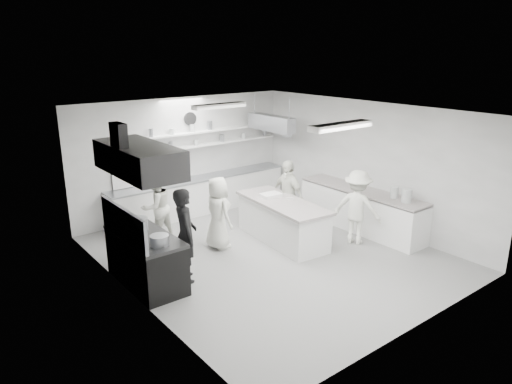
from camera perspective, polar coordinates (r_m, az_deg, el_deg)
floor at (r=10.10m, az=1.67°, el=-7.52°), size 6.00×7.00×0.02m
ceiling at (r=9.27m, az=1.83°, el=9.74°), size 6.00×7.00×0.02m
wall_back at (r=12.38m, az=-8.69°, el=4.29°), size 6.00×0.04×3.00m
wall_front at (r=7.38m, az=19.45°, el=-5.27°), size 6.00×0.04×3.00m
wall_left at (r=8.08m, az=-14.88°, el=-2.94°), size 0.04×7.00×3.00m
wall_right at (r=11.66m, az=13.18°, el=3.25°), size 0.04×7.00×3.00m
stove at (r=8.96m, az=-13.05°, el=-8.05°), size 0.80×1.80×0.90m
exhaust_hood at (r=8.35m, az=-13.91°, el=3.86°), size 0.85×2.00×0.50m
back_counter at (r=12.54m, az=-6.61°, el=-0.38°), size 5.00×0.60×0.92m
shelf_lower at (r=12.57m, az=-5.66°, el=5.76°), size 4.20×0.26×0.04m
shelf_upper at (r=12.51m, az=-5.71°, el=7.33°), size 4.20×0.26×0.04m
pass_through_window at (r=11.81m, az=-14.12°, el=3.11°), size 1.30×0.04×1.00m
wall_clock at (r=12.28m, az=-7.97°, el=8.72°), size 0.32×0.05×0.32m
right_counter at (r=11.56m, az=12.50°, el=-2.14°), size 0.74×3.30×0.94m
pot_rack at (r=12.46m, az=1.80°, el=8.30°), size 0.30×1.60×0.40m
light_fixture_front at (r=7.99m, az=10.18°, el=7.83°), size 1.30×0.25×0.10m
light_fixture_rear at (r=10.71m, az=-4.45°, el=10.29°), size 1.30×0.25×0.10m
prep_island at (r=10.66m, az=3.16°, el=-3.60°), size 1.10×2.43×0.87m
stove_pot at (r=9.00m, az=-14.16°, el=-3.92°), size 0.41×0.41×0.27m
cook_stove at (r=8.81m, az=-8.49°, el=-5.13°), size 0.62×0.76×1.78m
cook_back at (r=10.76m, az=-11.87°, el=-1.77°), size 0.86×0.73×1.57m
cook_island_left at (r=10.18m, az=-4.57°, el=-2.52°), size 0.50×0.77×1.58m
cook_island_right at (r=11.22m, az=3.81°, el=-0.36°), size 0.41×0.99×1.68m
cook_right at (r=10.60m, az=12.06°, el=-1.81°), size 1.00×1.23×1.66m
bowl_island_a at (r=11.05m, az=1.16°, el=-0.28°), size 0.27×0.27×0.06m
bowl_island_b at (r=10.68m, az=4.08°, el=-0.93°), size 0.25×0.25×0.06m
bowl_right at (r=11.77m, az=11.97°, el=0.77°), size 0.24×0.24×0.05m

